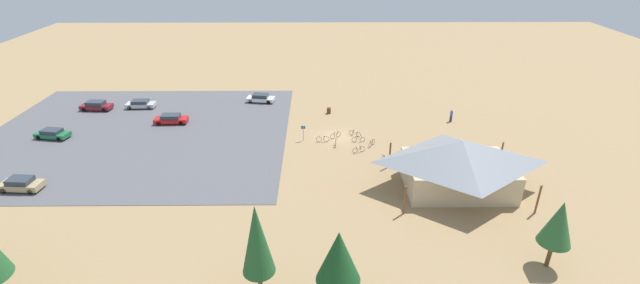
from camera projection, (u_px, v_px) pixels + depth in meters
name	position (u px, v px, depth m)	size (l,w,h in m)	color
ground	(336.00, 137.00, 58.38)	(160.00, 160.00, 0.00)	#9E7F56
parking_lot_asphalt	(138.00, 133.00, 59.24)	(40.59, 34.57, 0.05)	#56565B
bike_pavilion	(459.00, 162.00, 45.41)	(13.29, 9.71, 5.67)	#C6B28E
trash_bin	(329.00, 111.00, 65.60)	(0.60, 0.60, 0.90)	brown
lot_sign	(303.00, 131.00, 56.71)	(0.56, 0.08, 2.20)	#99999E
pine_east	(559.00, 223.00, 34.09)	(2.59, 2.59, 6.30)	brown
pine_west	(339.00, 257.00, 29.71)	(3.17, 3.17, 7.02)	brown
pine_center	(257.00, 240.00, 31.09)	(2.46, 2.46, 8.02)	brown
bicycle_red_back_row	(359.00, 150.00, 54.12)	(1.62, 0.72, 0.83)	black
bicycle_yellow_trailside	(358.00, 139.00, 56.79)	(1.73, 0.48, 0.83)	black
bicycle_purple_yard_right	(336.00, 135.00, 57.87)	(1.44, 1.00, 0.84)	black
bicycle_white_lone_east	(323.00, 139.00, 56.81)	(1.72, 0.48, 0.87)	black
bicycle_black_by_bin	(385.00, 159.00, 52.01)	(0.59, 1.57, 0.79)	black
bicycle_blue_edge_north	(355.00, 133.00, 58.50)	(1.55, 0.89, 0.77)	black
bicycle_teal_front_row	(336.00, 143.00, 55.71)	(0.48, 1.69, 0.83)	black
bicycle_orange_lone_west	(372.00, 143.00, 55.69)	(0.99, 1.46, 0.90)	black
car_red_aisle_side	(171.00, 119.00, 62.08)	(4.63, 1.90, 1.32)	red
car_green_near_entry	(52.00, 134.00, 57.65)	(4.60, 2.48, 1.25)	#1E6B3D
car_silver_mid_lot	(141.00, 104.00, 67.43)	(4.36, 1.84, 1.27)	#BCBCC1
car_white_end_stall	(261.00, 98.00, 69.76)	(4.57, 2.42, 1.33)	white
car_tan_front_row	(21.00, 184.00, 46.11)	(4.36, 2.09, 1.41)	tan
car_maroon_far_end	(96.00, 106.00, 66.67)	(4.71, 2.14, 1.40)	maroon
visitor_at_bikes	(451.00, 115.00, 62.53)	(0.39, 0.36, 1.86)	#2D3347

